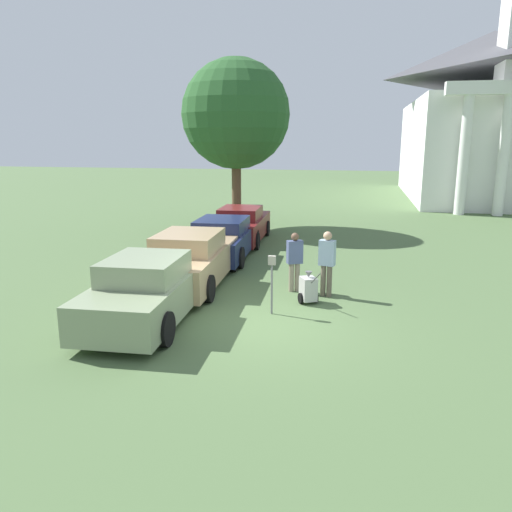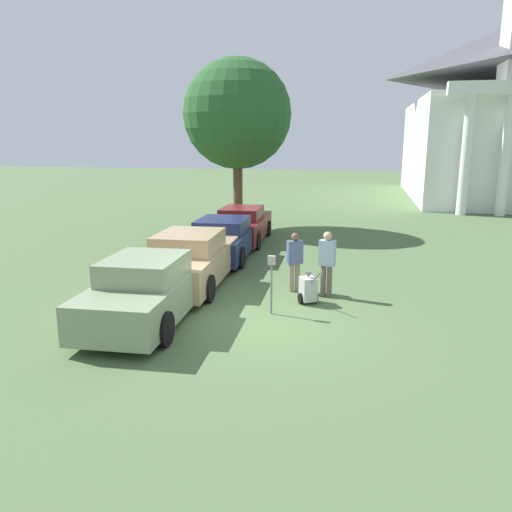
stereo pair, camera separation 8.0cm
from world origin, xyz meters
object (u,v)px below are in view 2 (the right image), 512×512
parked_car_maroon (242,226)px  person_worker (295,258)px  parked_car_navy (224,238)px  parking_meter (271,274)px  parked_car_tan (191,260)px  church (491,112)px  person_supervisor (327,260)px  parked_car_sage (148,290)px  equipment_cart (308,289)px

parked_car_maroon → person_worker: 7.12m
parked_car_navy → parking_meter: bearing=-66.4°
parked_car_tan → church: bearing=59.8°
church → person_supervisor: bearing=-110.0°
parked_car_navy → person_supervisor: 5.57m
parked_car_sage → equipment_cart: parked_car_sage is taller
parked_car_navy → person_supervisor: (3.94, -3.93, 0.34)m
person_worker → parked_car_navy: bearing=-75.5°
parked_car_sage → equipment_cart: 4.05m
parked_car_sage → equipment_cart: bearing=26.6°
parked_car_tan → person_worker: 3.04m
person_supervisor → church: bearing=-96.2°
parked_car_maroon → church: bearing=52.5°
parked_car_sage → parked_car_navy: (0.00, 6.55, -0.05)m
parked_car_tan → parked_car_navy: size_ratio=1.00×
parked_car_navy → church: size_ratio=0.21×
parked_car_navy → church: (13.32, 21.86, 5.34)m
parked_car_sage → church: (13.32, 28.42, 5.29)m
equipment_cart → parked_car_tan: bearing=136.6°
parked_car_tan → parked_car_navy: (-0.00, 3.54, -0.05)m
person_worker → person_supervisor: (0.90, -0.30, 0.08)m
parked_car_maroon → person_supervisor: size_ratio=2.70×
parked_car_sage → person_supervisor: bearing=31.2°
parking_meter → person_supervisor: (1.20, 1.66, 0.02)m
parked_car_maroon → equipment_cart: (3.52, -7.41, -0.29)m
parking_meter → person_supervisor: size_ratio=0.81×
person_supervisor → equipment_cart: (-0.41, -0.67, -0.63)m
parked_car_maroon → equipment_cart: bearing=-67.1°
parked_car_sage → parking_meter: 2.92m
parked_car_tan → person_worker: bearing=-4.2°
parked_car_sage → person_worker: size_ratio=2.89×
parked_car_maroon → parked_car_navy: bearing=-92.5°
person_worker → equipment_cart: (0.49, -0.97, -0.55)m
parked_car_tan → person_supervisor: (3.94, -0.39, 0.29)m
person_worker → person_supervisor: person_supervisor is taller
parking_meter → parked_car_tan: bearing=143.2°
equipment_cart → church: bearing=43.0°
parked_car_navy → person_worker: 4.74m
parked_car_sage → parked_car_maroon: (-0.00, 9.37, -0.04)m
parked_car_maroon → equipment_cart: size_ratio=4.81×
parked_car_tan → person_supervisor: size_ratio=2.89×
parked_car_maroon → church: 23.85m
parked_car_maroon → parking_meter: (2.74, -8.40, 0.32)m
parking_meter → person_worker: size_ratio=0.87×
parked_car_maroon → parked_car_sage: bearing=-92.5°
parked_car_navy → person_worker: bearing=-52.6°
parked_car_navy → person_worker: size_ratio=3.11×
parked_car_sage → parking_meter: parked_car_sage is taller
parked_car_sage → parked_car_tan: size_ratio=0.93×
person_supervisor → parked_car_tan: bearing=8.2°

